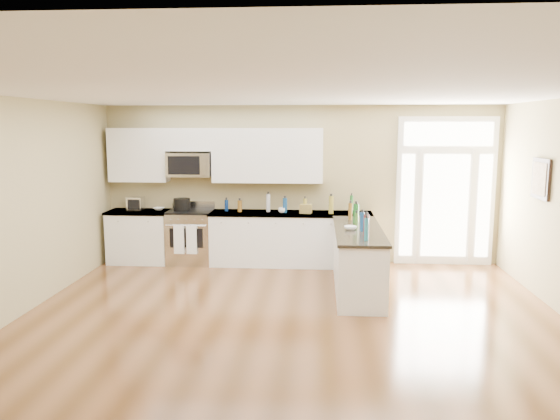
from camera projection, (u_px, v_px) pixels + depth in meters
The scene contains 19 objects.
ground at pixel (287, 348), 6.04m from camera, with size 8.00×8.00×0.00m, color #563418.
room_shell at pixel (287, 196), 5.78m from camera, with size 8.00×8.00×8.00m.
back_cabinet_left at pixel (140, 238), 9.81m from camera, with size 1.10×0.66×0.94m.
back_cabinet_right at pixel (290, 240), 9.62m from camera, with size 2.85×0.66×0.94m.
peninsula_cabinet at pixel (358, 262), 8.12m from camera, with size 0.69×2.32×0.94m.
upper_cabinet_left at pixel (139, 155), 9.73m from camera, with size 1.04×0.33×0.95m, color white.
upper_cabinet_right at pixel (268, 155), 9.57m from camera, with size 1.94×0.33×0.95m, color white.
upper_cabinet_short at pixel (190, 140), 9.62m from camera, with size 0.82×0.33×0.40m, color white.
microwave at pixel (190, 165), 9.65m from camera, with size 0.78×0.41×0.42m.
entry_door at pixel (445, 191), 9.55m from camera, with size 1.70×0.10×2.60m.
wall_art_near at pixel (541, 179), 7.70m from camera, with size 0.05×0.58×0.58m.
kitchen_range at pixel (191, 237), 9.74m from camera, with size 0.78×0.69×1.08m.
stockpot at pixel (182, 204), 9.69m from camera, with size 0.30×0.30×0.23m, color black.
toaster_oven at pixel (136, 203), 9.79m from camera, with size 0.28×0.22×0.24m, color silver.
cardboard_box at pixel (306, 209), 9.43m from camera, with size 0.20×0.14×0.16m, color olive.
bowl_left at pixel (159, 209), 9.80m from camera, with size 0.19×0.19×0.05m, color white.
bowl_peninsula at pixel (350, 228), 7.94m from camera, with size 0.18×0.18×0.06m, color white.
cup_counter at pixel (282, 210), 9.48m from camera, with size 0.12×0.12×0.09m, color white.
counter_bottles at pixel (320, 211), 8.79m from camera, with size 2.36×2.43×0.32m.
Camera 1 is at (0.34, -5.72, 2.44)m, focal length 35.00 mm.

